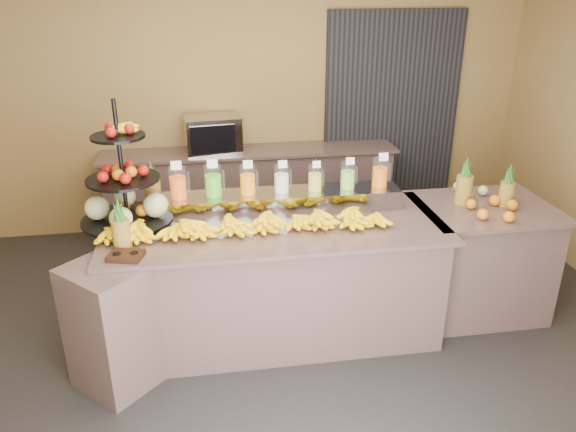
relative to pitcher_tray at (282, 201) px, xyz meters
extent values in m
plane|color=black|center=(-0.09, -0.58, -1.01)|extent=(6.00, 6.00, 0.00)
cube|color=olive|center=(-0.09, 1.93, 0.39)|extent=(6.00, 0.02, 2.80)
cube|color=black|center=(1.51, 1.88, 0.19)|extent=(1.50, 0.06, 2.20)
cube|color=#876562|center=(-0.09, -0.28, -0.56)|extent=(2.40, 0.90, 0.90)
cube|color=#876562|center=(-0.09, -0.28, -0.09)|extent=(2.50, 1.00, 0.03)
cube|color=#876562|center=(-1.24, -0.68, -0.56)|extent=(0.71, 0.71, 0.90)
cube|color=#876562|center=(1.61, -0.18, -0.56)|extent=(1.00, 0.80, 0.90)
cube|color=#876562|center=(1.61, -0.18, -0.09)|extent=(1.08, 0.88, 0.03)
cube|color=#876562|center=(-0.09, 1.67, -0.56)|extent=(3.00, 0.50, 0.90)
cube|color=#876562|center=(-0.09, 1.67, -0.09)|extent=(3.10, 0.55, 0.03)
cube|color=gray|center=(0.00, 0.00, 0.00)|extent=(1.85, 0.30, 0.15)
cylinder|color=silver|center=(-0.78, 0.00, 0.20)|extent=(0.13, 0.13, 0.24)
cylinder|color=#FF5213|center=(-0.78, 0.00, 0.16)|extent=(0.12, 0.12, 0.16)
cylinder|color=gray|center=(-0.80, 0.01, 0.25)|extent=(0.01, 0.01, 0.28)
cube|color=white|center=(-0.78, -0.06, 0.35)|extent=(0.08, 0.02, 0.07)
cylinder|color=silver|center=(-0.52, 0.00, 0.20)|extent=(0.13, 0.13, 0.24)
cylinder|color=#4ABA1C|center=(-0.52, 0.00, 0.16)|extent=(0.12, 0.12, 0.16)
cylinder|color=gray|center=(-0.54, 0.01, 0.25)|extent=(0.01, 0.01, 0.28)
cube|color=white|center=(-0.52, -0.06, 0.35)|extent=(0.08, 0.02, 0.07)
cylinder|color=silver|center=(-0.26, 0.00, 0.19)|extent=(0.12, 0.12, 0.22)
cylinder|color=orange|center=(-0.26, 0.00, 0.15)|extent=(0.11, 0.11, 0.15)
cylinder|color=gray|center=(-0.28, 0.01, 0.24)|extent=(0.01, 0.01, 0.26)
cube|color=white|center=(-0.26, -0.06, 0.33)|extent=(0.07, 0.02, 0.06)
cylinder|color=silver|center=(0.00, 0.00, 0.18)|extent=(0.12, 0.12, 0.21)
cylinder|color=silver|center=(0.00, 0.00, 0.15)|extent=(0.11, 0.11, 0.14)
cylinder|color=gray|center=(-0.01, 0.01, 0.23)|extent=(0.01, 0.01, 0.25)
cube|color=white|center=(0.00, -0.05, 0.32)|extent=(0.07, 0.02, 0.06)
cylinder|color=silver|center=(0.26, 0.00, 0.17)|extent=(0.11, 0.11, 0.20)
cylinder|color=gold|center=(0.26, 0.00, 0.14)|extent=(0.10, 0.10, 0.13)
cylinder|color=gray|center=(0.25, 0.01, 0.22)|extent=(0.01, 0.01, 0.23)
cube|color=white|center=(0.26, -0.05, 0.30)|extent=(0.06, 0.02, 0.05)
cylinder|color=silver|center=(0.52, 0.00, 0.18)|extent=(0.11, 0.11, 0.21)
cylinder|color=#82BC47|center=(0.52, 0.00, 0.15)|extent=(0.11, 0.11, 0.14)
cylinder|color=gray|center=(0.51, 0.01, 0.23)|extent=(0.01, 0.01, 0.25)
cube|color=white|center=(0.52, -0.05, 0.31)|extent=(0.07, 0.02, 0.06)
cylinder|color=silver|center=(0.78, 0.00, 0.19)|extent=(0.12, 0.12, 0.23)
cylinder|color=orange|center=(0.78, 0.00, 0.15)|extent=(0.12, 0.12, 0.16)
cylinder|color=gray|center=(0.76, 0.01, 0.24)|extent=(0.01, 0.01, 0.27)
cube|color=white|center=(0.78, -0.06, 0.34)|extent=(0.07, 0.02, 0.06)
ellipsoid|color=yellow|center=(-1.24, -0.34, -0.02)|extent=(0.26, 0.20, 0.11)
ellipsoid|color=yellow|center=(-1.03, -0.34, -0.02)|extent=(0.26, 0.20, 0.11)
ellipsoid|color=yellow|center=(-0.82, -0.34, -0.02)|extent=(0.26, 0.20, 0.11)
ellipsoid|color=yellow|center=(-0.60, -0.34, -0.02)|extent=(0.26, 0.20, 0.11)
ellipsoid|color=yellow|center=(-0.39, -0.34, -0.02)|extent=(0.26, 0.20, 0.11)
ellipsoid|color=yellow|center=(-0.18, -0.34, -0.02)|extent=(0.26, 0.20, 0.11)
ellipsoid|color=yellow|center=(0.04, -0.34, -0.02)|extent=(0.26, 0.20, 0.11)
ellipsoid|color=yellow|center=(0.25, -0.34, -0.02)|extent=(0.26, 0.20, 0.11)
ellipsoid|color=yellow|center=(0.46, -0.34, -0.02)|extent=(0.26, 0.20, 0.11)
ellipsoid|color=yellow|center=(0.68, -0.34, -0.02)|extent=(0.26, 0.20, 0.11)
ellipsoid|color=yellow|center=(-1.05, -0.34, 0.06)|extent=(0.22, 0.18, 0.10)
ellipsoid|color=yellow|center=(-0.74, -0.34, 0.06)|extent=(0.22, 0.18, 0.10)
ellipsoid|color=yellow|center=(-0.44, -0.34, 0.06)|extent=(0.22, 0.18, 0.10)
ellipsoid|color=yellow|center=(-0.13, -0.34, 0.06)|extent=(0.22, 0.18, 0.10)
ellipsoid|color=yellow|center=(0.18, -0.34, 0.06)|extent=(0.22, 0.18, 0.10)
ellipsoid|color=yellow|center=(0.48, -0.34, 0.06)|extent=(0.22, 0.18, 0.10)
cylinder|color=black|center=(-1.15, -0.12, 0.39)|extent=(0.04, 0.04, 0.93)
cylinder|color=black|center=(-1.15, -0.12, -0.02)|extent=(0.81, 0.81, 0.02)
cylinder|color=black|center=(-1.15, -0.12, 0.29)|extent=(0.63, 0.63, 0.02)
cylinder|color=black|center=(-1.15, -0.12, 0.60)|extent=(0.46, 0.46, 0.02)
sphere|color=#BDC084|center=(-0.95, -0.12, 0.07)|extent=(0.18, 0.18, 0.18)
sphere|color=maroon|center=(-1.01, -0.12, 0.34)|extent=(0.08, 0.08, 0.08)
sphere|color=orange|center=(-1.26, -0.12, 0.03)|extent=(0.09, 0.09, 0.09)
cube|color=black|center=(-1.12, -0.64, -0.06)|extent=(0.25, 0.22, 0.03)
cylinder|color=brown|center=(-1.15, -0.49, 0.03)|extent=(0.12, 0.12, 0.20)
cone|color=#21531B|center=(-1.15, -0.49, 0.21)|extent=(0.06, 0.06, 0.16)
cylinder|color=brown|center=(-0.98, 0.18, 0.04)|extent=(0.13, 0.13, 0.24)
cone|color=#21531B|center=(-0.98, 0.18, 0.24)|extent=(0.06, 0.06, 0.16)
cylinder|color=brown|center=(1.45, -0.09, 0.04)|extent=(0.12, 0.12, 0.23)
cylinder|color=brown|center=(1.77, -0.19, 0.02)|extent=(0.12, 0.12, 0.19)
ellipsoid|color=orange|center=(1.60, -0.33, -0.03)|extent=(0.35, 0.23, 0.09)
cube|color=gray|center=(-0.47, 1.67, 0.11)|extent=(0.60, 0.45, 0.37)
camera|label=1|loc=(-0.59, -4.00, 1.61)|focal=35.00mm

